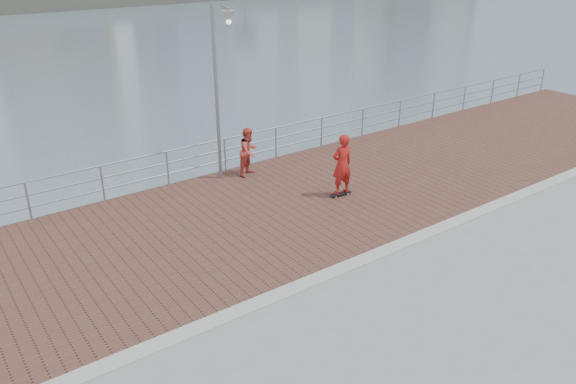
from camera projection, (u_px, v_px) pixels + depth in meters
water at (335, 340)px, 13.88m from camera, size 400.00×400.00×0.00m
brick_lane at (255, 215)px, 15.71m from camera, size 40.00×6.80×0.02m
curb at (338, 270)px, 13.04m from camera, size 40.00×0.40×0.06m
guardrail at (197, 157)px, 17.95m from camera, size 39.06×0.06×1.13m
street_lamp at (221, 57)px, 16.23m from camera, size 0.41×1.18×5.58m
skateboard at (341, 194)px, 16.86m from camera, size 0.70×0.23×0.08m
skateboarder at (342, 164)px, 16.47m from camera, size 0.71×0.50×1.84m
bystander at (249, 151)px, 18.09m from camera, size 0.93×0.84×1.58m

